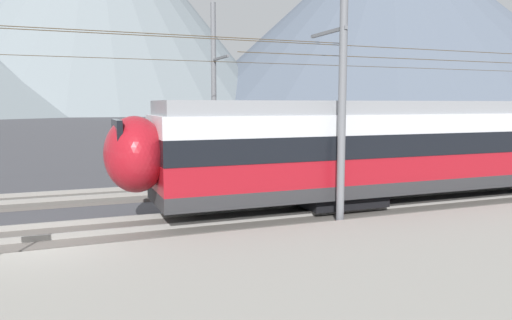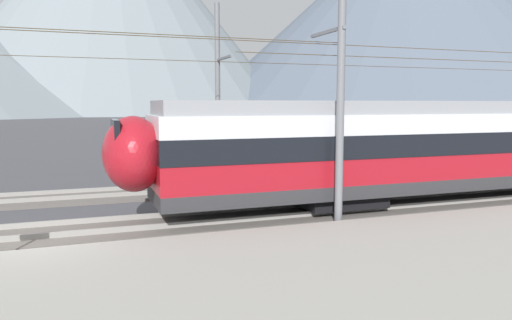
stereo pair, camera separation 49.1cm
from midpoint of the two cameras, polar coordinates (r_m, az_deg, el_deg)
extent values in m
plane|color=#424247|center=(13.83, -24.57, -9.77)|extent=(400.00, 400.00, 0.00)
cube|color=gray|center=(9.59, -26.10, -16.16)|extent=(120.00, 7.24, 0.30)
cube|color=#5B5651|center=(15.19, -24.29, -8.08)|extent=(120.00, 3.00, 0.12)
cube|color=gray|center=(14.46, -24.46, -8.24)|extent=(120.00, 0.07, 0.16)
cube|color=gray|center=(15.85, -24.19, -6.96)|extent=(120.00, 0.07, 0.16)
cube|color=#5B5651|center=(20.67, -23.53, -4.27)|extent=(120.00, 3.00, 0.12)
cube|color=gray|center=(19.94, -23.63, -4.25)|extent=(120.00, 0.07, 0.16)
cube|color=gray|center=(21.35, -23.48, -3.56)|extent=(120.00, 0.07, 0.16)
cube|color=black|center=(17.30, 8.53, -4.37)|extent=(2.80, 2.29, 0.42)
ellipsoid|color=maroon|center=(14.88, -14.82, 0.66)|extent=(1.80, 2.64, 2.25)
cube|color=black|center=(14.79, -16.79, 2.22)|extent=(0.16, 1.72, 1.19)
cube|color=black|center=(29.61, 24.82, -0.37)|extent=(2.80, 2.35, 0.42)
ellipsoid|color=#1E429E|center=(24.97, 14.03, 2.98)|extent=(1.80, 2.70, 2.25)
cube|color=black|center=(24.66, 13.10, 3.95)|extent=(0.16, 1.76, 1.19)
cylinder|color=slate|center=(14.93, 9.07, 6.74)|extent=(0.24, 0.24, 7.63)
cube|color=slate|center=(15.88, 7.49, 14.53)|extent=(0.10, 2.13, 0.10)
cylinder|color=#473823|center=(16.65, 5.92, 13.31)|extent=(41.40, 0.02, 0.02)
cylinder|color=slate|center=(23.27, -5.54, 7.62)|extent=(0.24, 0.24, 8.39)
cube|color=slate|center=(22.37, -4.85, 11.75)|extent=(0.10, 2.36, 0.10)
cylinder|color=#473823|center=(21.37, -4.05, 11.33)|extent=(41.40, 0.02, 0.02)
cone|color=slate|center=(223.93, -18.06, 17.29)|extent=(150.20, 150.20, 93.40)
cone|color=#515B6B|center=(238.38, 15.07, 15.72)|extent=(188.48, 188.48, 85.33)
camera|label=1|loc=(0.25, -90.82, -0.09)|focal=34.35mm
camera|label=2|loc=(0.25, 89.18, 0.09)|focal=34.35mm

